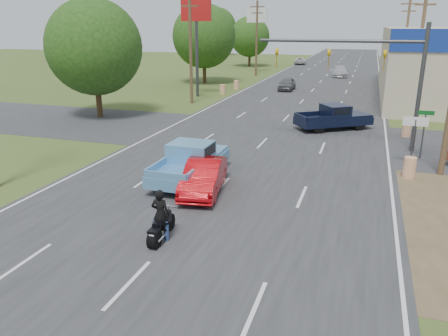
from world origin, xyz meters
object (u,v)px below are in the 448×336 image
(red_convertible, at_px, (204,177))
(navy_pickup, at_px, (335,117))
(rider, at_px, (161,217))
(motorcycle, at_px, (161,229))
(distant_car_grey, at_px, (287,84))
(distant_car_silver, at_px, (340,72))
(blue_pickup, at_px, (191,161))
(distant_car_white, at_px, (300,61))

(red_convertible, relative_size, navy_pickup, 0.79)
(red_convertible, bearing_deg, rider, -96.96)
(motorcycle, relative_size, rider, 1.14)
(distant_car_grey, height_order, distant_car_silver, distant_car_silver)
(navy_pickup, xyz_separation_m, distant_car_grey, (-6.55, 17.84, -0.19))
(motorcycle, bearing_deg, distant_car_grey, 91.35)
(distant_car_grey, bearing_deg, distant_car_silver, 72.46)
(blue_pickup, bearing_deg, rider, -76.51)
(blue_pickup, bearing_deg, distant_car_silver, 86.38)
(rider, distance_m, distant_car_grey, 36.51)
(rider, height_order, blue_pickup, blue_pickup)
(motorcycle, distance_m, distant_car_silver, 51.98)
(blue_pickup, distance_m, distant_car_grey, 30.45)
(red_convertible, height_order, rider, rider)
(motorcycle, xyz_separation_m, distant_car_white, (-6.22, 70.43, 0.19))
(motorcycle, distance_m, distant_car_white, 70.70)
(red_convertible, relative_size, distant_car_grey, 1.07)
(distant_car_grey, bearing_deg, blue_pickup, -88.89)
(motorcycle, height_order, distant_car_grey, distant_car_grey)
(rider, xyz_separation_m, distant_car_white, (-6.22, 70.39, -0.23))
(rider, relative_size, distant_car_grey, 0.44)
(red_convertible, relative_size, distant_car_silver, 0.86)
(blue_pickup, xyz_separation_m, distant_car_white, (-4.87, 64.39, -0.26))
(motorcycle, relative_size, navy_pickup, 0.37)
(rider, relative_size, distant_car_white, 0.38)
(navy_pickup, height_order, distant_car_silver, navy_pickup)
(blue_pickup, bearing_deg, distant_car_grey, 92.82)
(navy_pickup, distance_m, distant_car_grey, 19.01)
(motorcycle, bearing_deg, rider, 90.00)
(red_convertible, bearing_deg, navy_pickup, 63.06)
(motorcycle, height_order, blue_pickup, blue_pickup)
(red_convertible, distance_m, rider, 4.61)
(red_convertible, height_order, distant_car_white, red_convertible)
(blue_pickup, relative_size, distant_car_grey, 1.36)
(red_convertible, height_order, blue_pickup, blue_pickup)
(navy_pickup, bearing_deg, blue_pickup, -58.46)
(distant_car_grey, relative_size, distant_car_silver, 0.80)
(rider, height_order, distant_car_silver, rider)
(motorcycle, distance_m, distant_car_grey, 36.55)
(distant_car_grey, relative_size, distant_car_white, 0.87)
(blue_pickup, bearing_deg, navy_pickup, 67.31)
(blue_pickup, relative_size, distant_car_white, 1.19)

